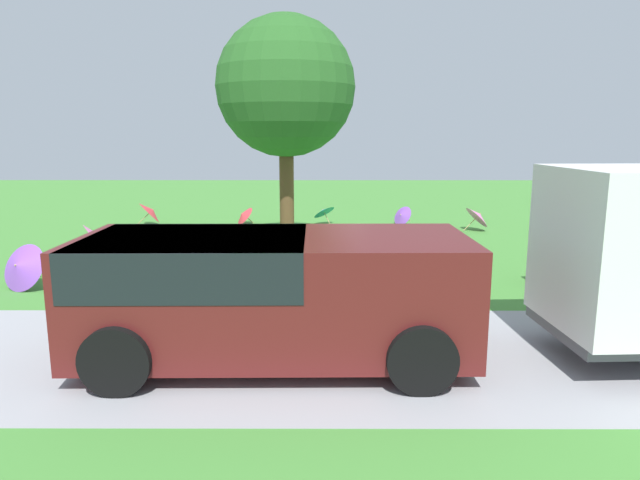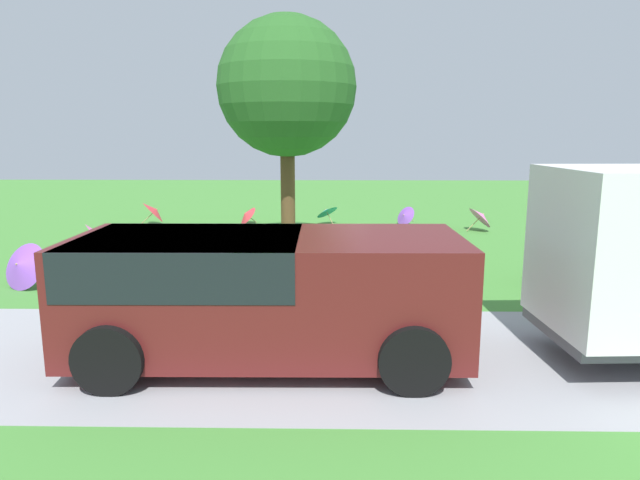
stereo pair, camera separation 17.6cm
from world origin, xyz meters
TOP-DOWN VIEW (x-y plane):
  - ground at (0.00, 0.00)m, footprint 40.00×40.00m
  - road_strip at (0.00, 6.88)m, footprint 40.00×3.56m
  - van_dark at (0.52, 6.99)m, footprint 4.62×2.17m
  - park_bench at (-4.92, 3.51)m, footprint 1.63×0.61m
  - shade_tree at (0.59, 0.72)m, footprint 3.09×3.09m
  - parasol_yellow_0 at (2.56, -0.14)m, footprint 0.66×0.60m
  - parasol_red_0 at (4.94, -3.23)m, footprint 0.92×1.01m
  - parasol_teal_0 at (-0.34, 2.77)m, footprint 0.61×0.67m
  - parasol_orange_0 at (3.72, 2.54)m, footprint 1.00×0.94m
  - parasol_red_1 at (2.18, -3.43)m, footprint 0.74×0.80m
  - parasol_orange_1 at (5.53, 2.90)m, footprint 0.66×0.72m
  - parasol_purple_0 at (5.09, 3.95)m, footprint 1.02×0.95m
  - parasol_purple_1 at (2.49, 1.57)m, footprint 0.55×0.65m
  - parasol_teal_4 at (-1.55, 2.11)m, footprint 0.79×0.89m
  - parasol_pink_0 at (-4.67, -2.29)m, footprint 0.80×0.86m
  - parasol_teal_5 at (-0.27, -3.44)m, footprint 0.90×0.91m
  - parasol_pink_1 at (4.79, 1.19)m, footprint 1.01×1.05m
  - parasol_purple_2 at (-2.63, -3.27)m, footprint 0.69×0.75m

SIDE VIEW (x-z plane):
  - ground at x=0.00m, z-range 0.00..0.00m
  - road_strip at x=0.00m, z-range 0.00..0.01m
  - parasol_teal_0 at x=-0.34m, z-range 0.00..0.54m
  - parasol_yellow_0 at x=2.56m, z-range 0.00..0.54m
  - parasol_orange_1 at x=5.53m, z-range 0.00..0.57m
  - parasol_red_1 at x=2.18m, z-range 0.00..0.58m
  - parasol_purple_1 at x=2.49m, z-range 0.00..0.59m
  - parasol_purple_2 at x=-2.63m, z-range 0.00..0.60m
  - parasol_teal_5 at x=-0.27m, z-range 0.09..0.72m
  - parasol_teal_4 at x=-1.55m, z-range 0.04..0.77m
  - parasol_pink_1 at x=4.79m, z-range 0.00..0.84m
  - parasol_red_0 at x=4.94m, z-range 0.03..0.81m
  - parasol_pink_0 at x=-4.67m, z-range 0.05..0.81m
  - parasol_purple_0 at x=5.09m, z-range 0.00..0.87m
  - park_bench at x=-4.92m, z-range 0.01..0.92m
  - parasol_orange_0 at x=3.72m, z-range 0.16..1.12m
  - van_dark at x=0.52m, z-range 0.15..1.68m
  - shade_tree at x=0.59m, z-range 1.08..6.37m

